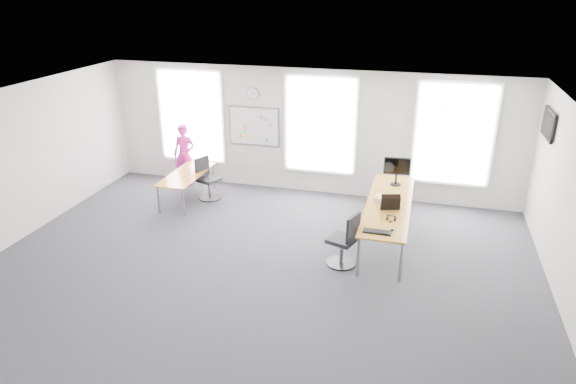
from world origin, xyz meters
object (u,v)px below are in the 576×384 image
(desk_right, at_px, (388,206))
(chair_left, at_px, (207,181))
(chair_right, at_px, (345,243))
(keyboard, at_px, (377,232))
(headphones, at_px, (391,218))
(person, at_px, (185,155))
(monitor, at_px, (397,169))
(desk_left, at_px, (187,176))

(desk_right, xyz_separation_m, chair_left, (-4.33, 1.03, -0.29))
(chair_right, xyz_separation_m, keyboard, (0.57, -0.09, 0.34))
(chair_right, distance_m, headphones, 0.96)
(keyboard, bearing_deg, chair_right, 172.12)
(person, xyz_separation_m, headphones, (5.31, -2.46, 0.04))
(headphones, relative_size, monitor, 0.28)
(desk_left, xyz_separation_m, chair_right, (4.08, -2.03, -0.15))
(desk_right, relative_size, monitor, 5.20)
(keyboard, relative_size, monitor, 0.80)
(person, distance_m, headphones, 5.85)
(chair_left, distance_m, headphones, 4.80)
(desk_left, bearing_deg, keyboard, -24.58)
(chair_left, bearing_deg, desk_right, -81.82)
(desk_right, xyz_separation_m, keyboard, (-0.09, -1.33, 0.06))
(desk_right, height_order, keyboard, keyboard)
(desk_right, bearing_deg, keyboard, -93.67)
(desk_right, relative_size, person, 2.04)
(chair_left, xyz_separation_m, monitor, (4.38, -0.00, 0.72))
(monitor, bearing_deg, keyboard, -98.24)
(monitor, bearing_deg, chair_left, 175.13)
(chair_right, bearing_deg, headphones, 140.57)
(chair_left, bearing_deg, desk_left, 141.99)
(chair_left, distance_m, keyboard, 4.87)
(monitor, bearing_deg, desk_left, 177.97)
(chair_left, bearing_deg, person, 74.69)
(desk_right, distance_m, monitor, 1.12)
(desk_right, distance_m, chair_left, 4.46)
(headphones, height_order, monitor, monitor)
(desk_right, distance_m, person, 5.48)
(person, relative_size, monitor, 2.55)
(desk_right, height_order, desk_left, desk_right)
(chair_right, bearing_deg, chair_left, -103.00)
(desk_left, distance_m, keyboard, 5.12)
(keyboard, bearing_deg, headphones, 72.96)
(desk_left, relative_size, headphones, 10.36)
(desk_right, xyz_separation_m, headphones, (0.10, -0.77, 0.10))
(chair_left, bearing_deg, chair_right, -100.11)
(desk_left, distance_m, headphones, 5.09)
(desk_right, relative_size, headphones, 18.29)
(keyboard, bearing_deg, person, 150.79)
(chair_left, relative_size, monitor, 1.61)
(desk_right, bearing_deg, desk_left, 170.46)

